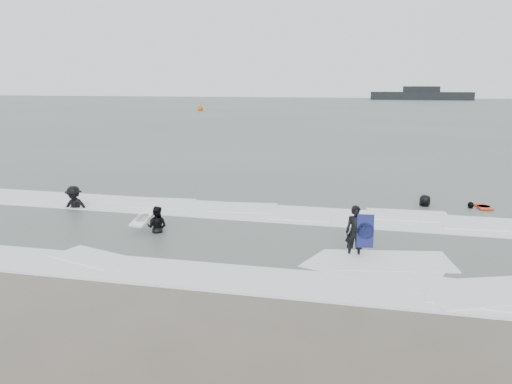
% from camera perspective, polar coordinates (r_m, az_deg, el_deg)
% --- Properties ---
extents(ground, '(320.00, 320.00, 0.00)m').
position_cam_1_polar(ground, '(13.89, -5.00, -8.76)').
color(ground, brown).
rests_on(ground, ground).
extents(sea, '(320.00, 320.00, 0.00)m').
position_cam_1_polar(sea, '(92.47, 11.35, 9.08)').
color(sea, '#47544C').
rests_on(sea, ground).
extents(surfer_centre, '(0.59, 0.40, 1.58)m').
position_cam_1_polar(surfer_centre, '(14.99, 11.16, -7.34)').
color(surfer_centre, black).
rests_on(surfer_centre, ground).
extents(surfer_wading, '(0.75, 0.60, 1.49)m').
position_cam_1_polar(surfer_wading, '(17.34, -11.21, -4.62)').
color(surfer_wading, black).
rests_on(surfer_wading, ground).
extents(surfer_breaker, '(1.23, 0.76, 1.83)m').
position_cam_1_polar(surfer_breaker, '(21.34, -20.00, -1.93)').
color(surfer_breaker, black).
rests_on(surfer_breaker, ground).
extents(surfer_right_near, '(0.74, 0.93, 1.47)m').
position_cam_1_polar(surfer_right_near, '(21.90, 23.31, -1.84)').
color(surfer_right_near, black).
rests_on(surfer_right_near, ground).
extents(surfer_right_far, '(0.98, 0.89, 1.68)m').
position_cam_1_polar(surfer_right_far, '(21.58, 18.70, -1.68)').
color(surfer_right_far, black).
rests_on(surfer_right_far, ground).
extents(surf_foam, '(30.03, 9.06, 0.09)m').
position_cam_1_polar(surf_foam, '(17.23, -1.04, -4.35)').
color(surf_foam, white).
rests_on(surf_foam, ground).
extents(bodyboards, '(12.42, 7.69, 1.25)m').
position_cam_1_polar(bodyboards, '(17.31, 9.42, -2.86)').
color(bodyboards, '#0F154A').
rests_on(bodyboards, ground).
extents(buoy, '(1.00, 1.00, 1.65)m').
position_cam_1_polar(buoy, '(91.72, -6.39, 9.44)').
color(buoy, '#D14A09').
rests_on(buoy, ground).
extents(vessel_horizon, '(28.90, 5.16, 3.92)m').
position_cam_1_polar(vessel_horizon, '(157.47, 18.33, 10.48)').
color(vessel_horizon, black).
rests_on(vessel_horizon, ground).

